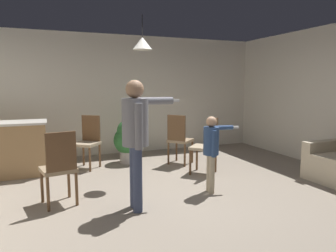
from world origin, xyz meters
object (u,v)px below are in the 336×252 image
object	(u,v)px
person_child	(212,146)
dining_chair_by_counter	(59,165)
person_adult	(136,130)
dining_chair_spare	(207,144)
kitchen_counter	(9,149)
potted_plant_corner	(128,139)
dining_chair_near_wall	(88,140)
dining_chair_centre_back	(179,137)

from	to	relation	value
person_child	dining_chair_by_counter	world-z (taller)	person_child
person_adult	dining_chair_spare	xyz separation A→B (m)	(1.60, 1.07, -0.48)
kitchen_counter	potted_plant_corner	xyz separation A→B (m)	(2.15, 0.15, 0.01)
person_child	potted_plant_corner	distance (m)	2.30
potted_plant_corner	dining_chair_by_counter	bearing A→B (deg)	-126.17
person_adult	dining_chair_near_wall	bearing A→B (deg)	-169.33
dining_chair_by_counter	dining_chair_centre_back	xyz separation A→B (m)	(2.31, 1.40, 0.00)
person_child	dining_chair_by_counter	size ratio (longest dim) A/B	1.13
kitchen_counter	person_adult	size ratio (longest dim) A/B	0.76
dining_chair_near_wall	potted_plant_corner	distance (m)	0.80
dining_chair_near_wall	person_adult	bearing A→B (deg)	136.43
kitchen_counter	potted_plant_corner	distance (m)	2.15
person_child	dining_chair_near_wall	world-z (taller)	person_child
kitchen_counter	person_adult	world-z (taller)	person_adult
dining_chair_spare	potted_plant_corner	world-z (taller)	dining_chair_spare
dining_chair_spare	person_adult	bearing A→B (deg)	169.49
dining_chair_by_counter	dining_chair_centre_back	world-z (taller)	same
person_adult	person_child	world-z (taller)	person_adult
person_adult	dining_chair_spare	bearing A→B (deg)	126.97
person_adult	dining_chair_near_wall	xyz separation A→B (m)	(-0.31, 2.31, -0.48)
person_adult	person_child	bearing A→B (deg)	103.13
dining_chair_by_counter	potted_plant_corner	bearing A→B (deg)	42.19
person_adult	dining_chair_by_counter	xyz separation A→B (m)	(-0.91, 0.48, -0.48)
person_adult	dining_chair_by_counter	world-z (taller)	person_adult
dining_chair_spare	potted_plant_corner	xyz separation A→B (m)	(-1.11, 1.32, -0.06)
person_adult	dining_chair_spare	size ratio (longest dim) A/B	1.65
person_adult	dining_chair_near_wall	size ratio (longest dim) A/B	1.65
person_child	dining_chair_spare	distance (m)	0.97
person_adult	potted_plant_corner	bearing A→B (deg)	171.51
dining_chair_spare	dining_chair_centre_back	bearing A→B (deg)	59.25
person_child	dining_chair_centre_back	distance (m)	1.69
potted_plant_corner	person_child	bearing A→B (deg)	-72.13
kitchen_counter	person_child	world-z (taller)	person_child
dining_chair_near_wall	dining_chair_by_counter	bearing A→B (deg)	110.62
dining_chair_by_counter	potted_plant_corner	size ratio (longest dim) A/B	1.14
dining_chair_by_counter	dining_chair_near_wall	world-z (taller)	same
dining_chair_centre_back	potted_plant_corner	size ratio (longest dim) A/B	1.14
dining_chair_by_counter	person_child	bearing A→B (deg)	-18.94
person_adult	potted_plant_corner	distance (m)	2.50
potted_plant_corner	kitchen_counter	bearing A→B (deg)	-175.93
kitchen_counter	dining_chair_near_wall	world-z (taller)	dining_chair_near_wall
person_child	dining_chair_spare	size ratio (longest dim) A/B	1.13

